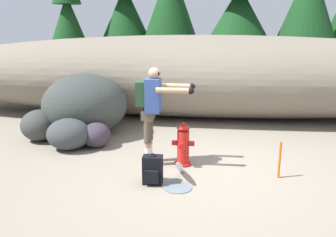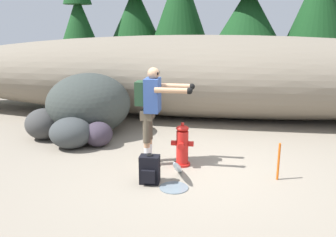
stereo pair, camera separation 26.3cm
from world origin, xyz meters
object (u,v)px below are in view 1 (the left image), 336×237
object	(u,v)px
utility_worker	(153,104)
boulder_small	(40,125)
boulder_outlier	(96,135)
boulder_mid	(69,134)
boulder_large	(85,105)
survey_stake	(280,160)
spare_backpack	(153,170)
fire_hydrant	(183,146)

from	to	relation	value
utility_worker	boulder_small	distance (m)	2.90
boulder_small	boulder_outlier	distance (m)	1.36
utility_worker	boulder_mid	distance (m)	2.02
boulder_small	boulder_large	bearing A→B (deg)	30.60
utility_worker	boulder_outlier	size ratio (longest dim) A/B	2.85
survey_stake	spare_backpack	bearing A→B (deg)	-166.64
boulder_mid	boulder_outlier	distance (m)	0.53
boulder_small	boulder_mid	bearing A→B (deg)	-29.59
fire_hydrant	spare_backpack	size ratio (longest dim) A/B	1.63
boulder_small	boulder_outlier	xyz separation A→B (m)	(1.32, -0.29, -0.08)
boulder_outlier	boulder_small	bearing A→B (deg)	167.83
survey_stake	boulder_mid	bearing A→B (deg)	166.71
boulder_small	survey_stake	bearing A→B (deg)	-16.41
fire_hydrant	boulder_small	xyz separation A→B (m)	(-3.13, 1.03, -0.02)
utility_worker	spare_backpack	size ratio (longest dim) A/B	3.60
spare_backpack	survey_stake	distance (m)	2.01
fire_hydrant	boulder_small	distance (m)	3.29
boulder_outlier	survey_stake	bearing A→B (deg)	-18.04
utility_worker	boulder_large	size ratio (longest dim) A/B	0.91
boulder_large	boulder_small	bearing A→B (deg)	-149.40
spare_backpack	boulder_outlier	distance (m)	2.10
utility_worker	survey_stake	bearing A→B (deg)	-10.34
boulder_large	boulder_outlier	size ratio (longest dim) A/B	3.12
boulder_mid	fire_hydrant	bearing A→B (deg)	-13.75
boulder_large	boulder_mid	size ratio (longest dim) A/B	2.16
fire_hydrant	boulder_small	size ratio (longest dim) A/B	0.96
boulder_large	boulder_small	distance (m)	1.04
utility_worker	survey_stake	xyz separation A→B (m)	(2.08, -0.35, -0.77)
spare_backpack	boulder_outlier	world-z (taller)	boulder_outlier
fire_hydrant	boulder_large	xyz separation A→B (m)	(-2.29, 1.53, 0.34)
boulder_mid	utility_worker	bearing A→B (deg)	-17.68
utility_worker	boulder_large	bearing A→B (deg)	138.18
boulder_mid	boulder_outlier	world-z (taller)	boulder_mid
boulder_large	utility_worker	bearing A→B (deg)	-40.89
utility_worker	spare_backpack	distance (m)	1.18
boulder_large	boulder_small	world-z (taller)	boulder_large
boulder_large	spare_backpack	bearing A→B (deg)	-50.99
boulder_mid	boulder_large	bearing A→B (deg)	89.31
boulder_small	boulder_outlier	bearing A→B (deg)	-12.17
spare_backpack	boulder_mid	bearing A→B (deg)	-127.70
utility_worker	boulder_outlier	distance (m)	1.70
boulder_mid	survey_stake	bearing A→B (deg)	-13.29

